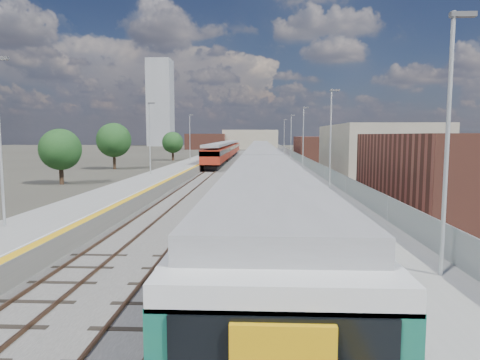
{
  "coord_description": "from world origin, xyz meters",
  "views": [
    {
      "loc": [
        1.25,
        -10.44,
        5.11
      ],
      "look_at": [
        0.01,
        17.21,
        2.2
      ],
      "focal_mm": 32.0,
      "sensor_mm": 36.0,
      "label": 1
    }
  ],
  "objects": [
    {
      "name": "green_train",
      "position": [
        1.5,
        35.27,
        2.31
      ],
      "size": [
        2.98,
        82.99,
        3.28
      ],
      "color": "black",
      "rests_on": "ground"
    },
    {
      "name": "tree_c",
      "position": [
        -16.18,
        75.29,
        3.64
      ],
      "size": [
        4.27,
        4.27,
        5.79
      ],
      "color": "#382619",
      "rests_on": "ground"
    },
    {
      "name": "platform_left",
      "position": [
        -9.05,
        52.49,
        0.52
      ],
      "size": [
        4.3,
        155.0,
        8.52
      ],
      "color": "slate",
      "rests_on": "ground"
    },
    {
      "name": "red_train",
      "position": [
        -5.5,
        76.37,
        2.14
      ],
      "size": [
        2.87,
        58.24,
        3.63
      ],
      "color": "black",
      "rests_on": "ground"
    },
    {
      "name": "ballast_bed",
      "position": [
        -2.25,
        52.5,
        0.03
      ],
      "size": [
        10.5,
        155.0,
        0.06
      ],
      "primitive_type": "cube",
      "color": "#565451",
      "rests_on": "ground"
    },
    {
      "name": "tree_d",
      "position": [
        21.44,
        60.97,
        4.01
      ],
      "size": [
        4.71,
        4.71,
        6.38
      ],
      "color": "#382619",
      "rests_on": "ground"
    },
    {
      "name": "buildings",
      "position": [
        -18.12,
        138.6,
        10.7
      ],
      "size": [
        72.0,
        185.5,
        40.0
      ],
      "color": "brown",
      "rests_on": "ground"
    },
    {
      "name": "ground",
      "position": [
        0.0,
        50.0,
        0.0
      ],
      "size": [
        320.0,
        320.0,
        0.0
      ],
      "primitive_type": "plane",
      "color": "#47443A",
      "rests_on": "ground"
    },
    {
      "name": "platform_right",
      "position": [
        5.28,
        52.49,
        0.54
      ],
      "size": [
        4.7,
        155.0,
        8.52
      ],
      "color": "slate",
      "rests_on": "ground"
    },
    {
      "name": "tree_a",
      "position": [
        -19.25,
        32.82,
        3.63
      ],
      "size": [
        4.26,
        4.26,
        5.77
      ],
      "color": "#382619",
      "rests_on": "ground"
    },
    {
      "name": "tracks",
      "position": [
        -1.65,
        54.18,
        0.11
      ],
      "size": [
        8.96,
        160.0,
        0.17
      ],
      "color": "#4C3323",
      "rests_on": "ground"
    },
    {
      "name": "tree_b",
      "position": [
        -20.46,
        52.68,
        4.36
      ],
      "size": [
        5.11,
        5.11,
        6.93
      ],
      "color": "#382619",
      "rests_on": "ground"
    }
  ]
}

